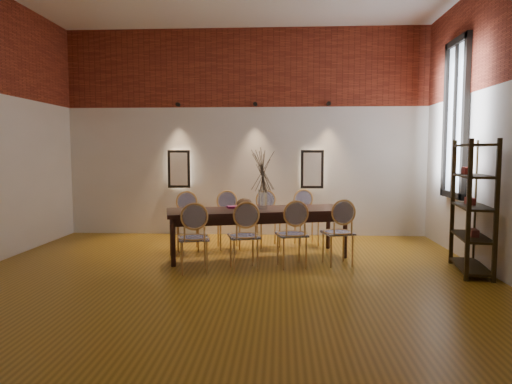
# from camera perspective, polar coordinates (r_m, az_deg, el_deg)

# --- Properties ---
(floor) EXTENTS (7.00, 7.00, 0.02)m
(floor) POSITION_cam_1_polar(r_m,az_deg,el_deg) (5.70, -4.13, -11.70)
(floor) COLOR #9B6D1A
(floor) RESTS_ON ground
(wall_back) EXTENTS (7.00, 0.10, 4.00)m
(wall_back) POSITION_cam_1_polar(r_m,az_deg,el_deg) (9.00, -1.32, 7.36)
(wall_back) COLOR silver
(wall_back) RESTS_ON ground
(wall_front) EXTENTS (7.00, 0.10, 4.00)m
(wall_front) POSITION_cam_1_polar(r_m,az_deg,el_deg) (2.03, -17.79, 15.40)
(wall_front) COLOR silver
(wall_front) RESTS_ON ground
(brick_band_back) EXTENTS (7.00, 0.02, 1.50)m
(brick_band_back) POSITION_cam_1_polar(r_m,az_deg,el_deg) (9.07, -1.38, 15.29)
(brick_band_back) COLOR maroon
(brick_band_back) RESTS_ON ground
(niche_left) EXTENTS (0.36, 0.06, 0.66)m
(niche_left) POSITION_cam_1_polar(r_m,az_deg,el_deg) (9.10, -9.57, 2.85)
(niche_left) COLOR #FFEAC6
(niche_left) RESTS_ON wall_back
(niche_right) EXTENTS (0.36, 0.06, 0.66)m
(niche_right) POSITION_cam_1_polar(r_m,az_deg,el_deg) (8.89, 7.02, 2.84)
(niche_right) COLOR #FFEAC6
(niche_right) RESTS_ON wall_back
(spot_fixture_left) EXTENTS (0.08, 0.10, 0.08)m
(spot_fixture_left) POSITION_cam_1_polar(r_m,az_deg,el_deg) (9.11, -9.72, 10.73)
(spot_fixture_left) COLOR black
(spot_fixture_left) RESTS_ON wall_back
(spot_fixture_mid) EXTENTS (0.08, 0.10, 0.08)m
(spot_fixture_mid) POSITION_cam_1_polar(r_m,az_deg,el_deg) (8.90, -0.09, 10.94)
(spot_fixture_mid) COLOR black
(spot_fixture_mid) RESTS_ON wall_back
(spot_fixture_right) EXTENTS (0.08, 0.10, 0.08)m
(spot_fixture_right) POSITION_cam_1_polar(r_m,az_deg,el_deg) (8.93, 9.08, 10.85)
(spot_fixture_right) COLOR black
(spot_fixture_right) RESTS_ON wall_back
(window_glass) EXTENTS (0.02, 0.78, 2.38)m
(window_glass) POSITION_cam_1_polar(r_m,az_deg,el_deg) (7.93, 23.77, 8.35)
(window_glass) COLOR silver
(window_glass) RESTS_ON wall_right
(window_frame) EXTENTS (0.08, 0.90, 2.50)m
(window_frame) POSITION_cam_1_polar(r_m,az_deg,el_deg) (7.92, 23.64, 8.36)
(window_frame) COLOR black
(window_frame) RESTS_ON wall_right
(window_mullion) EXTENTS (0.06, 0.06, 2.40)m
(window_mullion) POSITION_cam_1_polar(r_m,az_deg,el_deg) (7.92, 23.64, 8.36)
(window_mullion) COLOR black
(window_mullion) RESTS_ON wall_right
(dining_table) EXTENTS (2.90, 1.57, 0.75)m
(dining_table) POSITION_cam_1_polar(r_m,az_deg,el_deg) (7.12, 0.18, -5.14)
(dining_table) COLOR black
(dining_table) RESTS_ON floor
(chair_near_a) EXTENTS (0.54, 0.54, 0.94)m
(chair_near_a) POSITION_cam_1_polar(r_m,az_deg,el_deg) (6.26, -7.81, -5.71)
(chair_near_a) COLOR #E0AB5F
(chair_near_a) RESTS_ON floor
(chair_near_b) EXTENTS (0.54, 0.54, 0.94)m
(chair_near_b) POSITION_cam_1_polar(r_m,az_deg,el_deg) (6.34, -1.54, -5.53)
(chair_near_b) COLOR #E0AB5F
(chair_near_b) RESTS_ON floor
(chair_near_c) EXTENTS (0.54, 0.54, 0.94)m
(chair_near_c) POSITION_cam_1_polar(r_m,az_deg,el_deg) (6.49, 4.50, -5.29)
(chair_near_c) COLOR #E0AB5F
(chair_near_c) RESTS_ON floor
(chair_near_d) EXTENTS (0.54, 0.54, 0.94)m
(chair_near_d) POSITION_cam_1_polar(r_m,az_deg,el_deg) (6.72, 10.18, -5.01)
(chair_near_d) COLOR #E0AB5F
(chair_near_d) RESTS_ON floor
(chair_far_a) EXTENTS (0.54, 0.54, 0.94)m
(chair_far_a) POSITION_cam_1_polar(r_m,az_deg,el_deg) (7.68, -8.55, -3.73)
(chair_far_a) COLOR #E0AB5F
(chair_far_a) RESTS_ON floor
(chair_far_b) EXTENTS (0.54, 0.54, 0.94)m
(chair_far_b) POSITION_cam_1_polar(r_m,az_deg,el_deg) (7.75, -3.43, -3.61)
(chair_far_b) COLOR #E0AB5F
(chair_far_b) RESTS_ON floor
(chair_far_c) EXTENTS (0.54, 0.54, 0.94)m
(chair_far_c) POSITION_cam_1_polar(r_m,az_deg,el_deg) (7.88, 1.56, -3.46)
(chair_far_c) COLOR #E0AB5F
(chair_far_c) RESTS_ON floor
(chair_far_d) EXTENTS (0.54, 0.54, 0.94)m
(chair_far_d) POSITION_cam_1_polar(r_m,az_deg,el_deg) (8.06, 6.35, -3.30)
(chair_far_d) COLOR #E0AB5F
(chair_far_d) RESTS_ON floor
(vase) EXTENTS (0.14, 0.14, 0.30)m
(vase) POSITION_cam_1_polar(r_m,az_deg,el_deg) (7.06, 0.85, -0.92)
(vase) COLOR silver
(vase) RESTS_ON dining_table
(dried_branches) EXTENTS (0.50, 0.50, 0.70)m
(dried_branches) POSITION_cam_1_polar(r_m,az_deg,el_deg) (7.03, 0.85, 2.73)
(dried_branches) COLOR brown
(dried_branches) RESTS_ON vase
(bowl) EXTENTS (0.24, 0.24, 0.18)m
(bowl) POSITION_cam_1_polar(r_m,az_deg,el_deg) (6.96, -1.45, -1.50)
(bowl) COLOR brown
(bowl) RESTS_ON dining_table
(book) EXTENTS (0.30, 0.24, 0.03)m
(book) POSITION_cam_1_polar(r_m,az_deg,el_deg) (7.22, -2.58, -1.88)
(book) COLOR #991B62
(book) RESTS_ON dining_table
(shelving_rack) EXTENTS (0.53, 1.05, 1.80)m
(shelving_rack) POSITION_cam_1_polar(r_m,az_deg,el_deg) (6.79, 25.48, -1.65)
(shelving_rack) COLOR black
(shelving_rack) RESTS_ON floor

